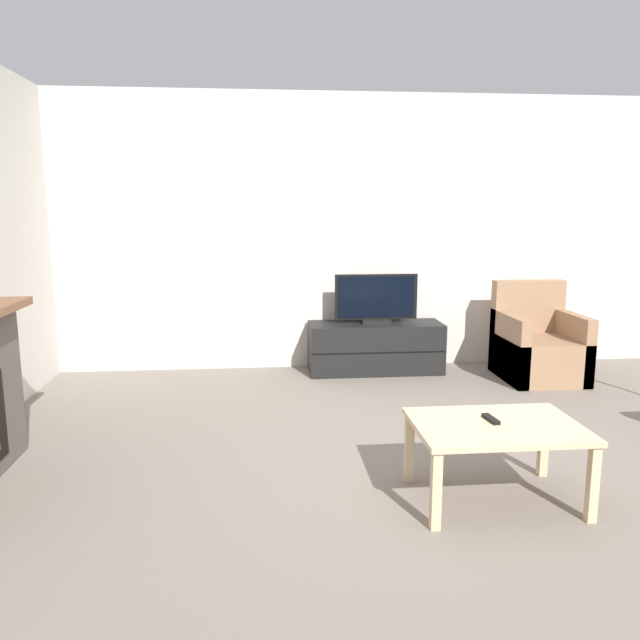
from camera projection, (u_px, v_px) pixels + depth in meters
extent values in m
plane|color=slate|center=(451.00, 490.00, 3.60)|extent=(24.00, 24.00, 0.00)
cube|color=beige|center=(368.00, 233.00, 6.23)|extent=(12.00, 0.06, 2.70)
cube|color=black|center=(375.00, 347.00, 6.14)|extent=(1.31, 0.45, 0.49)
cube|color=black|center=(380.00, 353.00, 5.92)|extent=(1.28, 0.01, 0.01)
cube|color=black|center=(376.00, 321.00, 6.10)|extent=(0.28, 0.18, 0.04)
cube|color=black|center=(376.00, 297.00, 6.05)|extent=(0.81, 0.03, 0.44)
cube|color=black|center=(376.00, 297.00, 6.04)|extent=(0.74, 0.01, 0.40)
cube|color=#937051|center=(539.00, 358.00, 5.89)|extent=(0.70, 0.76, 0.40)
cube|color=#937051|center=(528.00, 306.00, 6.11)|extent=(0.70, 0.14, 0.51)
cube|color=#937051|center=(509.00, 347.00, 5.84)|extent=(0.10, 0.76, 0.63)
cube|color=#937051|center=(570.00, 346.00, 5.89)|extent=(0.10, 0.76, 0.63)
cube|color=#CCB289|center=(497.00, 426.00, 3.40)|extent=(0.91, 0.65, 0.03)
cube|color=#CCB289|center=(436.00, 491.00, 3.13)|extent=(0.05, 0.05, 0.42)
cube|color=#CCB289|center=(593.00, 484.00, 3.21)|extent=(0.05, 0.05, 0.42)
cube|color=#CCB289|center=(409.00, 448.00, 3.68)|extent=(0.05, 0.05, 0.42)
cube|color=#CCB289|center=(543.00, 443.00, 3.76)|extent=(0.05, 0.05, 0.42)
cube|color=black|center=(491.00, 419.00, 3.45)|extent=(0.06, 0.15, 0.02)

